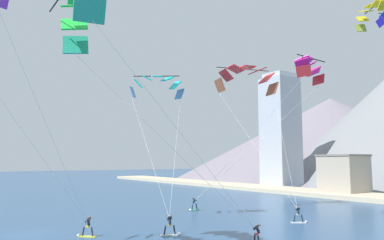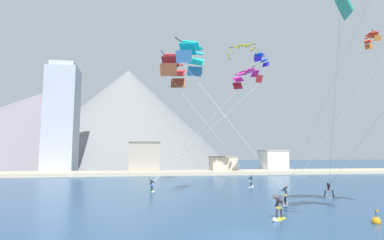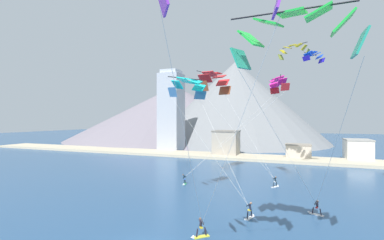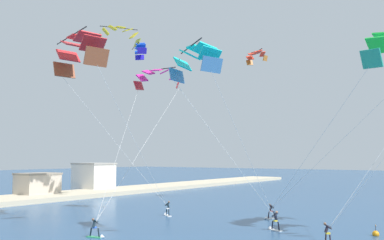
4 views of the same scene
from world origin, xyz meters
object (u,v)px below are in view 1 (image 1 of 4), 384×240
object	(u,v)px
parafoil_kite_near_lead	(307,69)
kitesurfer_mid_center	(256,238)
kitesurfer_far_left	(172,229)
parafoil_kite_far_left	(157,84)
parafoil_kite_distant_high_outer	(372,12)
parafoil_kite_mid_center	(79,10)
kitesurfer_near_lead	(193,207)
kitesurfer_far_right	(300,218)
parafoil_kite_far_right	(247,77)
kitesurfer_near_trail	(85,230)

from	to	relation	value
parafoil_kite_near_lead	kitesurfer_mid_center	bearing A→B (deg)	-70.17
kitesurfer_far_left	parafoil_kite_far_left	xyz separation A→B (m)	(-8.11, 2.88, 13.93)
parafoil_kite_near_lead	parafoil_kite_distant_high_outer	world-z (taller)	parafoil_kite_distant_high_outer
kitesurfer_far_left	parafoil_kite_mid_center	size ratio (longest dim) A/B	0.11
parafoil_kite_far_left	kitesurfer_near_lead	bearing A→B (deg)	116.82
parafoil_kite_far_left	parafoil_kite_mid_center	bearing A→B (deg)	-45.71
kitesurfer_far_right	kitesurfer_near_lead	bearing A→B (deg)	-164.87
parafoil_kite_far_right	kitesurfer_mid_center	bearing A→B (deg)	-41.28
kitesurfer_near_lead	parafoil_kite_far_left	xyz separation A→B (m)	(3.71, -7.34, 14.01)
parafoil_kite_mid_center	parafoil_kite_near_lead	bearing A→B (deg)	94.73
kitesurfer_far_left	parafoil_kite_mid_center	distance (m)	18.50
kitesurfer_mid_center	parafoil_kite_far_left	bearing A→B (deg)	-177.67
kitesurfer_near_lead	kitesurfer_mid_center	world-z (taller)	kitesurfer_near_lead
kitesurfer_mid_center	parafoil_kite_distant_high_outer	distance (m)	31.26
kitesurfer_mid_center	parafoil_kite_mid_center	world-z (taller)	parafoil_kite_mid_center
kitesurfer_near_lead	kitesurfer_far_left	world-z (taller)	kitesurfer_far_left
parafoil_kite_mid_center	kitesurfer_near_trail	bearing A→B (deg)	155.71
kitesurfer_far_left	kitesurfer_far_right	world-z (taller)	kitesurfer_far_left
kitesurfer_mid_center	kitesurfer_near_trail	bearing A→B (deg)	-135.92
kitesurfer_far_right	parafoil_kite_far_right	distance (m)	19.94
kitesurfer_near_trail	kitesurfer_far_right	world-z (taller)	kitesurfer_far_right
kitesurfer_near_lead	parafoil_kite_distant_high_outer	distance (m)	31.59
kitesurfer_near_trail	parafoil_kite_far_left	bearing A→B (deg)	116.71
kitesurfer_far_left	parafoil_kite_near_lead	size ratio (longest dim) A/B	0.11
kitesurfer_near_lead	kitesurfer_far_left	bearing A→B (deg)	-40.85
kitesurfer_near_lead	kitesurfer_far_left	size ratio (longest dim) A/B	0.99
parafoil_kite_near_lead	parafoil_kite_mid_center	size ratio (longest dim) A/B	0.99
kitesurfer_near_lead	parafoil_kite_mid_center	distance (m)	29.65
kitesurfer_near_lead	parafoil_kite_mid_center	bearing A→B (deg)	-51.30
kitesurfer_far_right	kitesurfer_mid_center	bearing A→B (deg)	-66.70
kitesurfer_mid_center	parafoil_kite_near_lead	bearing A→B (deg)	109.83
kitesurfer_mid_center	parafoil_kite_mid_center	bearing A→B (deg)	-100.05
kitesurfer_mid_center	parafoil_kite_near_lead	world-z (taller)	parafoil_kite_near_lead
kitesurfer_near_lead	kitesurfer_mid_center	xyz separation A→B (m)	(18.15, -6.75, -0.02)
kitesurfer_far_right	parafoil_kite_far_left	size ratio (longest dim) A/B	0.12
kitesurfer_near_trail	kitesurfer_far_left	distance (m)	7.09
kitesurfer_near_lead	parafoil_kite_far_right	bearing A→B (deg)	64.12
kitesurfer_far_left	kitesurfer_far_right	bearing A→B (deg)	82.49
kitesurfer_far_left	parafoil_kite_near_lead	world-z (taller)	parafoil_kite_near_lead
parafoil_kite_far_right	parafoil_kite_distant_high_outer	xyz separation A→B (m)	(13.13, 7.87, 6.26)
kitesurfer_near_trail	parafoil_kite_mid_center	xyz separation A→B (m)	(7.60, -3.43, 15.38)
parafoil_kite_far_left	parafoil_kite_distant_high_outer	world-z (taller)	parafoil_kite_distant_high_outer
kitesurfer_near_trail	parafoil_kite_distant_high_outer	bearing A→B (deg)	75.35
kitesurfer_near_lead	parafoil_kite_mid_center	xyz separation A→B (m)	(15.84, -19.77, 15.40)
kitesurfer_far_left	kitesurfer_far_right	distance (m)	14.03
parafoil_kite_near_lead	kitesurfer_near_trail	bearing A→B (deg)	-104.22
parafoil_kite_mid_center	parafoil_kite_far_right	size ratio (longest dim) A/B	0.93
parafoil_kite_far_right	parafoil_kite_far_left	bearing A→B (deg)	-87.56
kitesurfer_far_right	parafoil_kite_mid_center	world-z (taller)	parafoil_kite_mid_center
kitesurfer_near_lead	parafoil_kite_distant_high_outer	world-z (taller)	parafoil_kite_distant_high_outer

